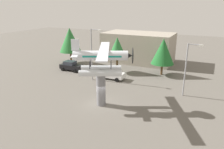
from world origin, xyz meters
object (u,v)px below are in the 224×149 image
storefront_building (138,47)px  tree_center_back (163,51)px  tree_east (117,48)px  car_near_black (71,66)px  tree_west (70,40)px  streetlight_primary (93,51)px  streetlight_secondary (188,66)px  car_mid_white (111,74)px  display_pedestal (101,89)px  floatplane_monument (102,60)px

storefront_building → tree_center_back: 9.86m
tree_east → tree_center_back: 7.85m
car_near_black → tree_west: (-3.31, 4.56, 3.91)m
car_near_black → streetlight_primary: 7.86m
streetlight_secondary → tree_east: size_ratio=1.12×
tree_center_back → tree_west: bearing=-179.1°
car_near_black → car_mid_white: same height
car_mid_white → streetlight_secondary: (11.83, -1.91, 3.25)m
streetlight_secondary → tree_east: (-12.57, 5.82, 0.25)m
streetlight_secondary → storefront_building: 18.92m
car_near_black → storefront_building: bearing=53.6°
display_pedestal → tree_east: tree_east is taller
floatplane_monument → car_mid_white: bearing=84.0°
streetlight_primary → storefront_building: size_ratio=0.57×
tree_west → tree_east: 11.39m
floatplane_monument → tree_east: size_ratio=1.58×
floatplane_monument → tree_west: floatplane_monument is taller
floatplane_monument → car_near_black: bearing=114.4°
car_mid_white → tree_center_back: bearing=40.2°
tree_center_back → storefront_building: bearing=133.9°
car_mid_white → tree_east: tree_east is taller
streetlight_secondary → tree_east: 13.86m
car_near_black → tree_east: 9.19m
floatplane_monument → tree_east: (-3.98, 12.99, -1.25)m
display_pedestal → tree_west: (-15.13, 14.66, 2.80)m
tree_east → tree_center_back: (7.61, 1.90, -0.28)m
streetlight_secondary → tree_west: size_ratio=0.97×
car_near_black → storefront_building: 14.94m
tree_east → car_mid_white: bearing=-79.2°
car_near_black → tree_west: 6.86m
storefront_building → tree_east: tree_east is taller
floatplane_monument → tree_center_back: bearing=50.7°
car_near_black → tree_center_back: (15.57, 4.85, 3.23)m
floatplane_monument → streetlight_primary: 9.32m
storefront_building → floatplane_monument: bearing=-81.8°
display_pedestal → storefront_building: storefront_building is taller
display_pedestal → tree_center_back: 15.55m
streetlight_primary → floatplane_monument: bearing=-52.7°
tree_east → storefront_building: bearing=84.8°
car_near_black → tree_west: tree_west is taller
floatplane_monument → streetlight_primary: (-5.61, 7.38, -0.94)m
tree_west → tree_center_back: 18.90m
car_mid_white → streetlight_primary: streetlight_primary is taller
car_mid_white → streetlight_primary: size_ratio=0.52×
floatplane_monument → streetlight_secondary: bearing=14.3°
floatplane_monument → streetlight_primary: size_ratio=1.21×
streetlight_primary → storefront_building: (2.44, 14.57, -1.68)m
car_near_black → car_mid_white: (8.71, -0.96, 0.00)m
car_near_black → streetlight_primary: (6.33, -2.66, 3.82)m
streetlight_secondary → tree_center_back: size_ratio=1.12×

